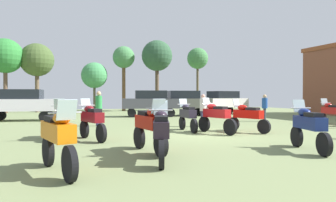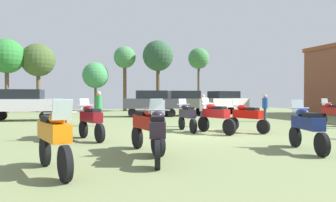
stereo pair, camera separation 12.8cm
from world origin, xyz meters
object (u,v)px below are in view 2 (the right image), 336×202
at_px(motorcycle_1, 215,116).
at_px(motorcycle_13, 187,115).
at_px(motorcycle_12, 91,120).
at_px(car_2, 151,101).
at_px(person_1, 265,106).
at_px(person_2, 203,108).
at_px(person_3, 99,106).
at_px(motorcycle_7, 158,131).
at_px(car_4, 224,101).
at_px(tree_8, 95,76).
at_px(car_1, 184,101).
at_px(car_3, 23,102).
at_px(motorcycle_4, 147,126).
at_px(motorcycle_3, 332,112).
at_px(motorcycle_9, 307,126).
at_px(tree_2, 158,56).
at_px(tree_4, 7,57).
at_px(motorcycle_8, 247,116).
at_px(tree_5, 125,59).
at_px(motorcycle_10, 54,137).
at_px(motorcycle_5, 61,119).
at_px(tree_6, 38,61).
at_px(tree_7, 199,59).

height_order(motorcycle_1, motorcycle_13, motorcycle_1).
height_order(motorcycle_12, car_2, car_2).
distance_m(motorcycle_13, person_1, 7.40).
relative_size(motorcycle_12, person_2, 1.24).
relative_size(motorcycle_12, person_3, 1.13).
distance_m(motorcycle_7, car_4, 19.49).
height_order(motorcycle_12, tree_8, tree_8).
height_order(car_1, tree_8, tree_8).
distance_m(car_2, car_3, 8.95).
bearing_deg(motorcycle_4, car_4, -133.69).
xyz_separation_m(motorcycle_3, car_4, (-0.68, 10.45, 0.46)).
height_order(motorcycle_9, tree_2, tree_2).
xyz_separation_m(tree_2, tree_8, (-6.32, 1.59, -2.06)).
bearing_deg(motorcycle_3, motorcycle_13, -165.76).
bearing_deg(person_1, tree_4, 92.54).
relative_size(motorcycle_1, car_4, 0.48).
xyz_separation_m(car_1, person_3, (-7.39, -6.19, -0.09)).
xyz_separation_m(motorcycle_9, car_4, (6.57, 16.23, 0.45)).
bearing_deg(motorcycle_7, car_2, 92.21).
xyz_separation_m(car_3, person_3, (4.20, -5.07, -0.09)).
distance_m(motorcycle_8, car_3, 14.14).
bearing_deg(person_2, tree_5, 73.37).
bearing_deg(motorcycle_4, car_3, -78.31).
xyz_separation_m(car_2, car_4, (6.66, 0.56, 0.00)).
bearing_deg(motorcycle_3, motorcycle_12, -159.92).
distance_m(motorcycle_10, person_2, 10.28).
bearing_deg(tree_5, person_3, -105.92).
relative_size(motorcycle_7, tree_2, 0.28).
bearing_deg(person_1, car_2, 84.97).
bearing_deg(motorcycle_4, tree_5, -107.22).
relative_size(motorcycle_5, car_3, 0.51).
xyz_separation_m(motorcycle_8, tree_6, (-9.82, 20.84, 4.34)).
relative_size(motorcycle_5, motorcycle_13, 1.09).
xyz_separation_m(motorcycle_7, tree_8, (1.11, 25.30, 3.00)).
distance_m(car_1, tree_7, 10.84).
height_order(car_2, tree_5, tree_5).
xyz_separation_m(motorcycle_7, person_2, (4.65, 7.13, 0.25)).
relative_size(person_1, tree_4, 0.24).
xyz_separation_m(motorcycle_9, person_2, (0.24, 7.27, 0.25)).
bearing_deg(motorcycle_13, motorcycle_4, -122.32).
relative_size(motorcycle_8, tree_6, 0.33).
height_order(motorcycle_13, tree_5, tree_5).
bearing_deg(motorcycle_5, motorcycle_10, 96.75).
xyz_separation_m(motorcycle_7, tree_5, (4.16, 25.13, 4.84)).
height_order(car_2, person_2, car_2).
height_order(motorcycle_10, car_3, car_3).
height_order(motorcycle_7, motorcycle_12, motorcycle_12).
xyz_separation_m(person_1, tree_6, (-14.09, 16.44, 4.08)).
height_order(motorcycle_13, car_2, car_2).
relative_size(person_3, tree_6, 0.27).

